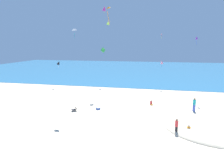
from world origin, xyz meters
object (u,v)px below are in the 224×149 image
Objects in this scene: beach_chair_near_camera at (75,109)px; person_0 at (188,129)px; kite_black at (59,63)px; person_3 at (177,125)px; kite_red at (162,35)px; person_2 at (194,104)px; kite_green at (103,50)px; kite_purple at (197,38)px; cooler_box at (98,108)px; person_1 at (151,103)px; kite_white at (74,29)px; kite_pink at (162,62)px; kite_magenta at (104,9)px; kite_orange at (108,8)px; kite_lime at (108,23)px.

beach_chair_near_camera is 1.13× the size of person_0.
person_0 is 27.35m from kite_black.
kite_black reaches higher than person_0.
kite_red is (-0.16, 23.75, 9.74)m from person_3.
person_2 is 1.05× the size of kite_green.
kite_red is at bearing 57.75° from person_3.
kite_purple is (4.25, 12.67, 8.69)m from person_3.
beach_chair_near_camera is 0.58× the size of kite_black.
person_1 is at bearing 25.44° from cooler_box.
person_2 is (15.18, 2.92, 0.75)m from beach_chair_near_camera.
kite_white is 0.95× the size of kite_pink.
cooler_box is at bearing 22.79° from person_0.
person_0 is 25.40m from kite_red.
kite_black is at bearing -160.38° from kite_red.
kite_magenta reaches higher than kite_orange.
person_2 is at bearing -61.15° from person_0.
kite_white reaches higher than person_1.
kite_red is at bearing 7.26° from kite_lime.
kite_purple reaches higher than cooler_box.
kite_pink is at bearing 29.31° from kite_magenta.
kite_pink is (-0.07, -4.68, -5.39)m from kite_red.
kite_lime is at bearing 96.98° from kite_green.
kite_red is 11.97m from kite_purple.
cooler_box is 0.55× the size of kite_white.
kite_orange is at bearing -102.99° from kite_pink.
kite_magenta is 18.95m from kite_orange.
kite_black is at bearing 171.24° from kite_purple.
kite_black is at bearing 134.79° from cooler_box.
person_1 is 0.57× the size of kite_red.
kite_lime reaches higher than person_2.
kite_orange is at bearing 8.95° from person_2.
kite_white is at bearing -95.84° from kite_green.
person_0 is 28.34m from kite_lime.
kite_purple is 1.02× the size of kite_lime.
cooler_box is 16.62m from kite_magenta.
cooler_box is 0.55× the size of kite_magenta.
person_0 is 0.58× the size of kite_purple.
kite_purple is 18.89m from kite_lime.
kite_purple reaches higher than person_3.
kite_red is 11.81m from kite_lime.
person_2 is at bearing -26.29° from kite_magenta.
cooler_box is 0.58× the size of kite_red.
kite_green is at bearing -133.86° from kite_red.
person_3 is 21.71m from kite_magenta.
person_2 is 24.62m from kite_lime.
kite_pink reaches higher than person_1.
kite_purple reaches higher than person_2.
kite_white is at bearing -89.65° from kite_lime.
person_2 is 1.45× the size of kite_white.
kite_red is 23.53m from kite_white.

